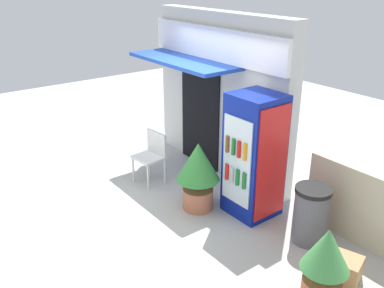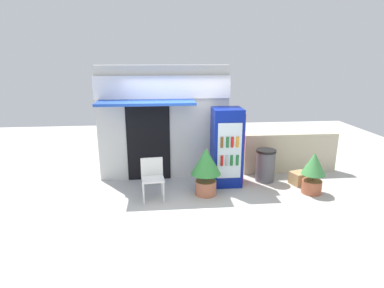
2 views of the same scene
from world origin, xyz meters
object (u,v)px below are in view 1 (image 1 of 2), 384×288
(potted_plant_curbside, at_px, (325,262))
(trash_bin, at_px, (311,214))
(drink_cooler, at_px, (254,156))
(plastic_chair, at_px, (152,153))
(cardboard_box, at_px, (344,269))
(potted_plant_near_shop, at_px, (198,170))

(potted_plant_curbside, bearing_deg, trash_bin, 134.76)
(drink_cooler, xyz_separation_m, plastic_chair, (-1.73, -0.65, -0.39))
(cardboard_box, bearing_deg, potted_plant_curbside, -82.95)
(plastic_chair, xyz_separation_m, cardboard_box, (3.48, 0.44, -0.38))
(drink_cooler, distance_m, potted_plant_near_shop, 0.85)
(potted_plant_near_shop, xyz_separation_m, potted_plant_curbside, (2.38, -0.15, -0.11))
(drink_cooler, height_order, trash_bin, drink_cooler)
(trash_bin, distance_m, cardboard_box, 0.85)
(plastic_chair, distance_m, cardboard_box, 3.53)
(drink_cooler, relative_size, trash_bin, 2.31)
(potted_plant_curbside, relative_size, cardboard_box, 2.48)
(plastic_chair, relative_size, cardboard_box, 2.33)
(potted_plant_near_shop, height_order, cardboard_box, potted_plant_near_shop)
(potted_plant_near_shop, height_order, trash_bin, potted_plant_near_shop)
(plastic_chair, bearing_deg, potted_plant_near_shop, 3.67)
(trash_bin, relative_size, cardboard_box, 2.10)
(potted_plant_near_shop, bearing_deg, potted_plant_curbside, -3.59)
(plastic_chair, relative_size, potted_plant_curbside, 0.94)
(drink_cooler, relative_size, cardboard_box, 4.85)
(potted_plant_near_shop, distance_m, cardboard_box, 2.39)
(potted_plant_curbside, bearing_deg, cardboard_box, 97.05)
(plastic_chair, height_order, potted_plant_near_shop, potted_plant_near_shop)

